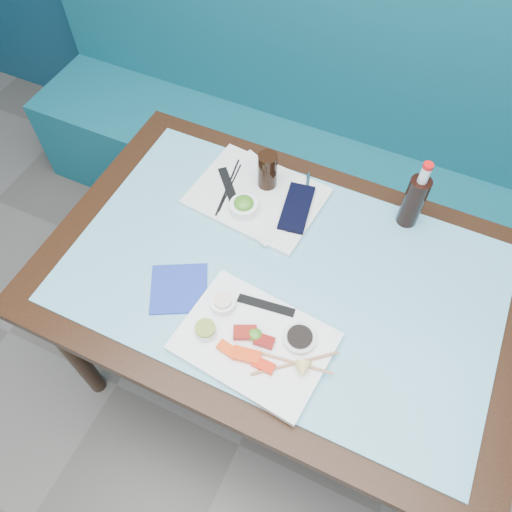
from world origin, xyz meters
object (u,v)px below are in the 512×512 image
at_px(booth_bench, 355,170).
at_px(seaweed_bowl, 244,207).
at_px(dining_table, 282,288).
at_px(serving_tray, 257,197).
at_px(sashimi_plate, 255,342).
at_px(cola_glass, 267,171).
at_px(blue_napkin, 179,288).
at_px(cola_bottle_body, 413,202).

bearing_deg(booth_bench, seaweed_bowl, -105.78).
bearing_deg(dining_table, seaweed_bowl, 143.14).
xyz_separation_m(dining_table, serving_tray, (-0.19, 0.22, 0.10)).
height_order(sashimi_plate, cola_glass, cola_glass).
bearing_deg(serving_tray, cola_glass, 85.57).
bearing_deg(dining_table, blue_napkin, -144.81).
distance_m(booth_bench, cola_glass, 0.75).
height_order(serving_tray, cola_glass, cola_glass).
height_order(serving_tray, blue_napkin, serving_tray).
xyz_separation_m(seaweed_bowl, cola_glass, (0.02, 0.13, 0.05)).
relative_size(dining_table, sashimi_plate, 3.63).
xyz_separation_m(booth_bench, blue_napkin, (-0.25, -1.01, 0.39)).
bearing_deg(booth_bench, dining_table, -90.00).
xyz_separation_m(serving_tray, cola_bottle_body, (0.45, 0.11, 0.08)).
distance_m(dining_table, sashimi_plate, 0.25).
height_order(serving_tray, cola_bottle_body, cola_bottle_body).
relative_size(sashimi_plate, cola_glass, 3.06).
distance_m(serving_tray, cola_glass, 0.09).
bearing_deg(sashimi_plate, dining_table, 100.44).
xyz_separation_m(serving_tray, seaweed_bowl, (-0.01, -0.07, 0.02)).
bearing_deg(cola_bottle_body, booth_bench, 118.10).
bearing_deg(blue_napkin, sashimi_plate, -12.68).
bearing_deg(seaweed_bowl, dining_table, -36.86).
xyz_separation_m(dining_table, cola_glass, (-0.18, 0.28, 0.17)).
relative_size(cola_bottle_body, blue_napkin, 1.13).
relative_size(booth_bench, cola_glass, 23.76).
bearing_deg(sashimi_plate, cola_glass, 116.84).
bearing_deg(serving_tray, sashimi_plate, -59.95).
relative_size(booth_bench, dining_table, 2.14).
distance_m(sashimi_plate, cola_glass, 0.55).
relative_size(dining_table, cola_glass, 11.09).
height_order(seaweed_bowl, cola_glass, cola_glass).
bearing_deg(cola_bottle_body, blue_napkin, -135.33).
distance_m(cola_bottle_body, blue_napkin, 0.73).
bearing_deg(dining_table, sashimi_plate, -85.56).
height_order(seaweed_bowl, blue_napkin, seaweed_bowl).
xyz_separation_m(sashimi_plate, cola_bottle_body, (0.25, 0.57, 0.08)).
distance_m(serving_tray, blue_napkin, 0.40).
xyz_separation_m(dining_table, cola_bottle_body, (0.27, 0.34, 0.18)).
distance_m(serving_tray, seaweed_bowl, 0.08).
height_order(booth_bench, cola_glass, booth_bench).
height_order(booth_bench, sashimi_plate, booth_bench).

